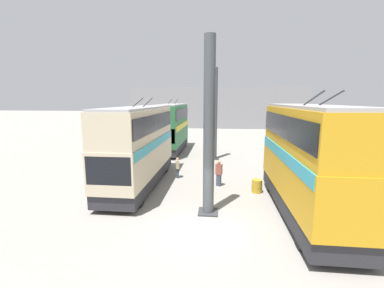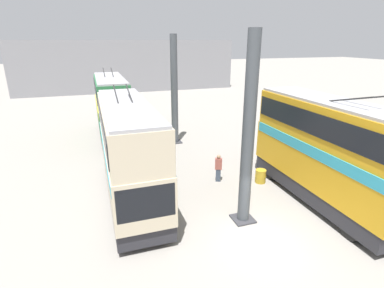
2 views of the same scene
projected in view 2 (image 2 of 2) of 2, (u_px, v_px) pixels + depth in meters
name	position (u px, v px, depth m)	size (l,w,h in m)	color
ground_plane	(262.00, 242.00, 12.94)	(240.00, 240.00, 0.00)	gray
depot_back_wall	(130.00, 67.00, 48.76)	(0.50, 36.00, 8.30)	gray
support_column_near	(248.00, 137.00, 13.18)	(1.01, 1.01, 8.74)	#42474C
support_column_far	(174.00, 93.00, 24.20)	(1.01, 1.01, 8.74)	#42474C
bus_left_far	(327.00, 146.00, 15.28)	(9.46, 2.54, 6.12)	black
bus_right_near	(129.00, 147.00, 15.60)	(9.78, 2.54, 5.91)	black
bus_right_far	(112.00, 104.00, 26.15)	(9.05, 2.54, 5.90)	black
person_aisle_midway	(218.00, 167.00, 18.25)	(0.39, 0.48, 1.74)	#384251
person_by_right_row	(164.00, 166.00, 18.74)	(0.46, 0.33, 1.55)	#384251
oil_drum	(261.00, 176.00, 18.26)	(0.67, 0.67, 0.82)	#B28E23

